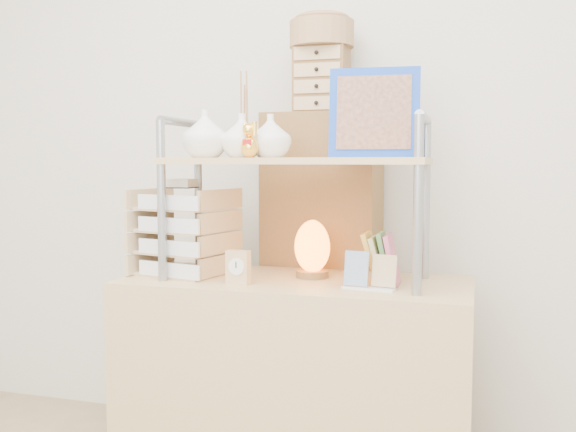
# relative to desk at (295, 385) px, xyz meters

# --- Properties ---
(desk) EXTENTS (1.20, 0.50, 0.75)m
(desk) POSITION_rel_desk_xyz_m (0.00, 0.00, 0.00)
(desk) COLOR tan
(desk) RESTS_ON ground
(cabinet) EXTENTS (0.46, 0.26, 1.35)m
(cabinet) POSITION_rel_desk_xyz_m (0.01, 0.37, 0.30)
(cabinet) COLOR brown
(cabinet) RESTS_ON ground
(hutch) EXTENTS (0.90, 0.34, 0.73)m
(hutch) POSITION_rel_desk_xyz_m (-0.07, 0.01, 0.82)
(hutch) COLOR gray
(hutch) RESTS_ON desk
(letter_tray) EXTENTS (0.33, 0.32, 0.35)m
(letter_tray) POSITION_rel_desk_xyz_m (-0.42, -0.01, 0.51)
(letter_tray) COLOR tan
(letter_tray) RESTS_ON desk
(salt_lamp) EXTENTS (0.13, 0.13, 0.20)m
(salt_lamp) POSITION_rel_desk_xyz_m (0.05, 0.06, 0.48)
(salt_lamp) COLOR brown
(salt_lamp) RESTS_ON desk
(desk_clock) EXTENTS (0.08, 0.04, 0.11)m
(desk_clock) POSITION_rel_desk_xyz_m (-0.16, -0.13, 0.43)
(desk_clock) COLOR tan
(desk_clock) RESTS_ON desk
(postcard_stand) EXTENTS (0.17, 0.07, 0.12)m
(postcard_stand) POSITION_rel_desk_xyz_m (0.28, -0.10, 0.41)
(postcard_stand) COLOR white
(postcard_stand) RESTS_ON desk
(drawer_chest) EXTENTS (0.20, 0.16, 0.25)m
(drawer_chest) POSITION_rel_desk_xyz_m (0.01, 0.35, 1.10)
(drawer_chest) COLOR brown
(drawer_chest) RESTS_ON cabinet
(woven_basket) EXTENTS (0.25, 0.25, 0.10)m
(woven_basket) POSITION_rel_desk_xyz_m (0.01, 0.35, 1.28)
(woven_basket) COLOR olive
(woven_basket) RESTS_ON drawer_chest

